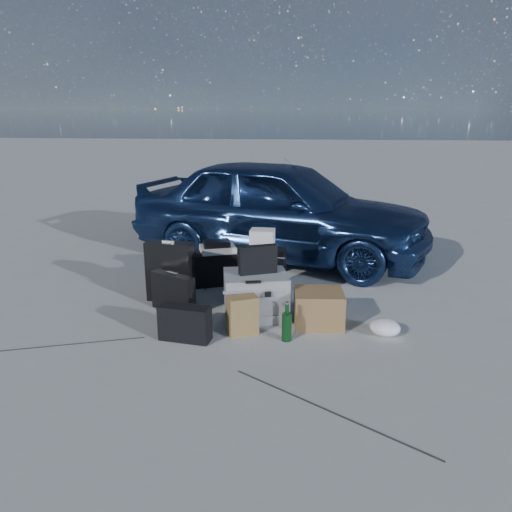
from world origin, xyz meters
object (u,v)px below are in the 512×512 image
(cardboard_box, at_px, (319,308))
(green_bottle, at_px, (287,322))
(suitcase_right, at_px, (262,275))
(duffel_bag, at_px, (218,267))
(pelican_case, at_px, (256,295))
(car, at_px, (279,209))
(suitcase_left, at_px, (170,272))
(briefcase, at_px, (173,293))

(cardboard_box, distance_m, green_bottle, 0.45)
(suitcase_right, xyz_separation_m, duffel_bag, (-0.56, 0.53, -0.11))
(cardboard_box, bearing_deg, green_bottle, -128.79)
(pelican_case, relative_size, suitcase_right, 1.02)
(car, relative_size, cardboard_box, 8.90)
(suitcase_right, bearing_deg, suitcase_left, -169.85)
(suitcase_right, distance_m, cardboard_box, 0.81)
(suitcase_right, bearing_deg, cardboard_box, -37.92)
(suitcase_right, height_order, cardboard_box, suitcase_right)
(duffel_bag, distance_m, green_bottle, 1.67)
(briefcase, height_order, suitcase_left, suitcase_left)
(suitcase_left, distance_m, cardboard_box, 1.62)
(pelican_case, distance_m, suitcase_right, 0.41)
(pelican_case, bearing_deg, duffel_bag, 108.57)
(car, relative_size, green_bottle, 11.46)
(car, bearing_deg, green_bottle, -157.23)
(pelican_case, distance_m, green_bottle, 0.61)
(suitcase_left, height_order, cardboard_box, suitcase_left)
(suitcase_right, bearing_deg, car, 92.91)
(pelican_case, height_order, duffel_bag, pelican_case)
(briefcase, distance_m, suitcase_right, 0.93)
(duffel_bag, bearing_deg, car, 39.63)
(green_bottle, bearing_deg, suitcase_left, 145.64)
(duffel_bag, relative_size, cardboard_box, 1.68)
(car, bearing_deg, duffel_bag, 168.08)
(suitcase_left, relative_size, green_bottle, 1.84)
(briefcase, bearing_deg, pelican_case, 25.43)
(cardboard_box, relative_size, green_bottle, 1.29)
(car, xyz_separation_m, suitcase_left, (-1.06, -1.71, -0.36))
(briefcase, height_order, duffel_bag, briefcase)
(suitcase_right, height_order, duffel_bag, suitcase_right)
(car, xyz_separation_m, suitcase_right, (-0.10, -1.65, -0.38))
(suitcase_left, xyz_separation_m, cardboard_box, (1.53, -0.50, -0.15))
(briefcase, bearing_deg, green_bottle, 2.76)
(suitcase_left, relative_size, suitcase_right, 1.08)
(cardboard_box, bearing_deg, suitcase_left, 161.99)
(pelican_case, bearing_deg, car, 75.29)
(briefcase, xyz_separation_m, cardboard_box, (1.43, -0.21, -0.03))
(briefcase, xyz_separation_m, duffel_bag, (0.30, 0.88, -0.01))
(pelican_case, height_order, cardboard_box, pelican_case)
(green_bottle, bearing_deg, pelican_case, 121.70)
(duffel_bag, bearing_deg, suitcase_right, -63.34)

